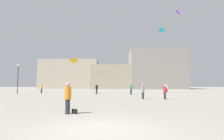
{
  "coord_description": "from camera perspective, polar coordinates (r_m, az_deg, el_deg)",
  "views": [
    {
      "loc": [
        0.58,
        -6.48,
        1.51
      ],
      "look_at": [
        0.0,
        19.84,
        3.66
      ],
      "focal_mm": 29.8,
      "sensor_mm": 36.0,
      "label": 1
    }
  ],
  "objects": [
    {
      "name": "person_in_red",
      "position": [
        20.65,
        15.88,
        -6.25
      ],
      "size": [
        0.35,
        0.35,
        1.59
      ],
      "rotation": [
        0.0,
        0.0,
        5.65
      ],
      "color": "#2D2D33",
      "rests_on": "ground_plane"
    },
    {
      "name": "building_centre_hall",
      "position": [
        79.03,
        0.11,
        -2.27
      ],
      "size": [
        17.54,
        15.32,
        9.65
      ],
      "color": "#A39984",
      "rests_on": "ground_plane"
    },
    {
      "name": "handbag_beside_flyer",
      "position": [
        10.29,
        -11.43,
        -12.33
      ],
      "size": [
        0.33,
        0.31,
        0.24
      ],
      "primitive_type": "cube",
      "rotation": [
        0.0,
        0.0,
        2.43
      ],
      "color": "black",
      "rests_on": "ground_plane"
    },
    {
      "name": "person_in_green",
      "position": [
        29.89,
        5.84,
        -5.59
      ],
      "size": [
        0.4,
        0.4,
        1.85
      ],
      "rotation": [
        0.0,
        0.0,
        4.36
      ],
      "color": "#2D2D33",
      "rests_on": "ground_plane"
    },
    {
      "name": "building_right_hall",
      "position": [
        79.3,
        13.2,
        -0.01
      ],
      "size": [
        21.34,
        17.27,
        15.57
      ],
      "color": "gray",
      "rests_on": "ground_plane"
    },
    {
      "name": "person_in_white",
      "position": [
        39.76,
        16.43,
        -5.27
      ],
      "size": [
        0.38,
        0.38,
        1.75
      ],
      "rotation": [
        0.0,
        0.0,
        6.01
      ],
      "color": "#2D2D33",
      "rests_on": "ground_plane"
    },
    {
      "name": "lamppost_east",
      "position": [
        35.81,
        -26.86,
        -1.11
      ],
      "size": [
        0.36,
        0.36,
        5.11
      ],
      "color": "#2D2D30",
      "rests_on": "ground_plane"
    },
    {
      "name": "person_in_yellow",
      "position": [
        37.25,
        -20.8,
        -5.19
      ],
      "size": [
        0.39,
        0.39,
        1.78
      ],
      "rotation": [
        0.0,
        0.0,
        4.07
      ],
      "color": "#2D2D33",
      "rests_on": "ground_plane"
    },
    {
      "name": "kite_amber_delta",
      "position": [
        33.23,
        -11.63,
        2.77
      ],
      "size": [
        4.88,
        1.41,
        4.89
      ],
      "color": "yellow"
    },
    {
      "name": "person_in_orange",
      "position": [
        10.2,
        -13.41,
        -7.89
      ],
      "size": [
        0.36,
        0.36,
        1.67
      ],
      "rotation": [
        0.0,
        0.0,
        1.08
      ],
      "color": "#2D2D33",
      "rests_on": "ground_plane"
    },
    {
      "name": "kite_cyan_diamond",
      "position": [
        38.47,
        14.96,
        11.67
      ],
      "size": [
        2.11,
        3.22,
        11.5
      ],
      "color": "#1EB2C6"
    },
    {
      "name": "building_left_hall",
      "position": [
        80.48,
        -12.83,
        -1.35
      ],
      "size": [
        23.89,
        10.14,
        12.0
      ],
      "color": "#B2A893",
      "rests_on": "ground_plane"
    },
    {
      "name": "ground_plane",
      "position": [
        6.68,
        -3.91,
        -17.71
      ],
      "size": [
        300.0,
        300.0,
        0.0
      ],
      "primitive_type": "plane",
      "color": "#9E9689"
    },
    {
      "name": "person_in_black",
      "position": [
        31.41,
        -4.74,
        -5.62
      ],
      "size": [
        0.39,
        0.39,
        1.78
      ],
      "rotation": [
        0.0,
        0.0,
        5.39
      ],
      "color": "#2D2D33",
      "rests_on": "ground_plane"
    },
    {
      "name": "person_in_grey",
      "position": [
        20.52,
        9.44,
        -6.37
      ],
      "size": [
        0.35,
        0.35,
        1.6
      ],
      "rotation": [
        0.0,
        0.0,
        2.38
      ],
      "color": "#2D2D33",
      "rests_on": "ground_plane"
    },
    {
      "name": "kite_violet_diamond",
      "position": [
        35.26,
        19.57,
        15.99
      ],
      "size": [
        0.86,
        7.75,
        13.13
      ],
      "color": "purple"
    }
  ]
}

